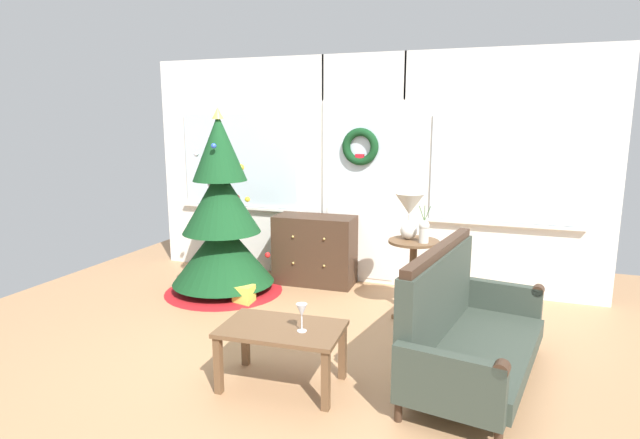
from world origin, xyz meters
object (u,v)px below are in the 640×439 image
object	(u,v)px
coffee_table	(282,336)
wine_glass	(302,311)
christmas_tree	(222,227)
settee_sofa	(463,328)
flower_vase	(424,230)
gift_box	(244,294)
dresser_cabinet	(315,250)
table_lamp	(409,210)
side_table	(413,262)

from	to	relation	value
coffee_table	wine_glass	world-z (taller)	wine_glass
christmas_tree	settee_sofa	distance (m)	2.86
flower_vase	gift_box	distance (m)	1.92
dresser_cabinet	coffee_table	xyz separation A→B (m)	(0.60, -2.27, -0.02)
dresser_cabinet	flower_vase	world-z (taller)	flower_vase
dresser_cabinet	wine_glass	size ratio (longest dim) A/B	4.68
table_lamp	flower_vase	distance (m)	0.25
flower_vase	wine_glass	bearing A→B (deg)	-108.10
side_table	table_lamp	distance (m)	0.50
table_lamp	wine_glass	world-z (taller)	table_lamp
side_table	flower_vase	bearing A→B (deg)	-30.96
christmas_tree	side_table	xyz separation A→B (m)	(2.04, 0.04, -0.21)
side_table	flower_vase	distance (m)	0.35
christmas_tree	dresser_cabinet	distance (m)	1.08
flower_vase	gift_box	xyz separation A→B (m)	(-1.75, -0.25, -0.74)
table_lamp	flower_vase	size ratio (longest dim) A/B	1.26
dresser_cabinet	gift_box	bearing A→B (deg)	-117.09
settee_sofa	side_table	world-z (taller)	settee_sofa
christmas_tree	dresser_cabinet	bearing A→B (deg)	35.81
table_lamp	gift_box	size ratio (longest dim) A/B	2.34
settee_sofa	flower_vase	bearing A→B (deg)	112.71
gift_box	side_table	bearing A→B (deg)	10.68
table_lamp	coffee_table	world-z (taller)	table_lamp
flower_vase	gift_box	size ratio (longest dim) A/B	1.86
dresser_cabinet	settee_sofa	distance (m)	2.47
dresser_cabinet	table_lamp	bearing A→B (deg)	-24.43
christmas_tree	table_lamp	size ratio (longest dim) A/B	4.47
gift_box	christmas_tree	bearing A→B (deg)	145.29
side_table	gift_box	xyz separation A→B (m)	(-1.65, -0.31, -0.42)
coffee_table	gift_box	distance (m)	1.77
coffee_table	wine_glass	size ratio (longest dim) A/B	4.46
christmas_tree	table_lamp	distance (m)	2.01
settee_sofa	wine_glass	bearing A→B (deg)	-150.34
side_table	flower_vase	xyz separation A→B (m)	(0.10, -0.06, 0.33)
coffee_table	gift_box	bearing A→B (deg)	126.81
dresser_cabinet	wine_glass	distance (m)	2.43
christmas_tree	coffee_table	bearing A→B (deg)	-49.27
dresser_cabinet	table_lamp	xyz separation A→B (m)	(1.15, -0.52, 0.62)
gift_box	table_lamp	bearing A→B (deg)	12.45
coffee_table	wine_glass	bearing A→B (deg)	-9.03
side_table	wine_glass	world-z (taller)	side_table
christmas_tree	settee_sofa	size ratio (longest dim) A/B	1.15
wine_glass	gift_box	world-z (taller)	wine_glass
settee_sofa	flower_vase	xyz separation A→B (m)	(-0.46, 1.10, 0.46)
christmas_tree	flower_vase	bearing A→B (deg)	-0.48
flower_vase	coffee_table	xyz separation A→B (m)	(-0.71, -1.65, -0.47)
side_table	coffee_table	distance (m)	1.82
coffee_table	dresser_cabinet	bearing A→B (deg)	104.79
settee_sofa	gift_box	xyz separation A→B (m)	(-2.22, 0.85, -0.28)
christmas_tree	coffee_table	world-z (taller)	christmas_tree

